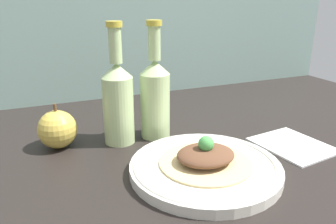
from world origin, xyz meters
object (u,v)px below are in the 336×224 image
at_px(plated_food, 206,156).
at_px(apple, 58,129).
at_px(plate, 205,167).
at_px(cider_bottle_right, 155,95).
at_px(cider_bottle_left, 118,99).

xyz_separation_m(plated_food, apple, (-0.24, 0.23, 0.01)).
height_order(plated_food, apple, apple).
distance_m(plate, cider_bottle_right, 0.22).
xyz_separation_m(plated_food, cider_bottle_right, (-0.02, 0.20, 0.07)).
relative_size(plate, cider_bottle_left, 1.06).
bearing_deg(plated_food, cider_bottle_left, 119.00).
distance_m(plated_food, cider_bottle_right, 0.21).
bearing_deg(cider_bottle_left, plated_food, -61.00).
relative_size(cider_bottle_left, apple, 2.67).
height_order(plated_food, cider_bottle_right, cider_bottle_right).
xyz_separation_m(plate, cider_bottle_left, (-0.11, 0.20, 0.09)).
bearing_deg(cider_bottle_left, plate, -61.00).
bearing_deg(plate, cider_bottle_right, 96.84).
distance_m(plate, cider_bottle_left, 0.25).
relative_size(cider_bottle_right, apple, 2.67).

